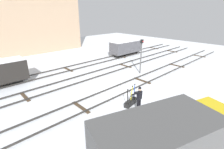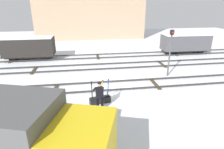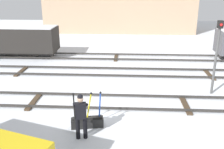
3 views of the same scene
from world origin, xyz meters
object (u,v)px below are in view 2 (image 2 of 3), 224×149
at_px(switch_lever_frame, 100,99).
at_px(freight_car_mid_siding, 185,43).
at_px(rail_worker, 100,94).
at_px(freight_car_far_end, 29,47).
at_px(delivery_truck, 8,138).
at_px(signal_post, 170,48).

xyz_separation_m(switch_lever_frame, freight_car_mid_siding, (10.71, 10.11, 1.05)).
bearing_deg(rail_worker, freight_car_far_end, 108.46).
xyz_separation_m(freight_car_far_end, freight_car_mid_siding, (17.01, 0.00, -0.04)).
distance_m(switch_lever_frame, freight_car_far_end, 11.96).
xyz_separation_m(switch_lever_frame, delivery_truck, (-3.24, -4.73, 1.41)).
height_order(switch_lever_frame, rail_worker, rail_worker).
bearing_deg(freight_car_far_end, rail_worker, -59.90).
distance_m(rail_worker, delivery_truck, 5.10).
bearing_deg(switch_lever_frame, delivery_truck, -135.63).
bearing_deg(freight_car_mid_siding, delivery_truck, -132.16).
bearing_deg(rail_worker, signal_post, 25.50).
height_order(switch_lever_frame, freight_car_far_end, freight_car_far_end).
xyz_separation_m(signal_post, freight_car_far_end, (-12.10, 6.49, -0.92)).
xyz_separation_m(switch_lever_frame, freight_car_far_end, (-6.29, 10.11, 1.09)).
bearing_deg(signal_post, switch_lever_frame, -148.02).
distance_m(switch_lever_frame, rail_worker, 1.06).
distance_m(delivery_truck, freight_car_far_end, 15.15).
relative_size(rail_worker, signal_post, 0.47).
bearing_deg(freight_car_far_end, freight_car_mid_siding, 0.42).
bearing_deg(signal_post, freight_car_far_end, 151.79).
bearing_deg(freight_car_mid_siding, freight_car_far_end, -178.93).
bearing_deg(freight_car_far_end, signal_post, -27.78).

